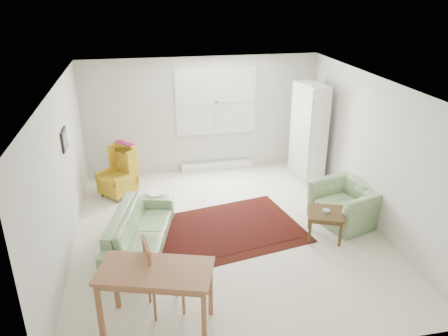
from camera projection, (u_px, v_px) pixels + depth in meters
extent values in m
cube|color=silver|center=(227.00, 232.00, 7.37)|extent=(5.00, 5.50, 0.01)
cube|color=white|center=(228.00, 85.00, 6.39)|extent=(5.00, 5.50, 0.01)
cube|color=beige|center=(202.00, 116.00, 9.36)|extent=(5.00, 0.04, 2.50)
cube|color=beige|center=(282.00, 266.00, 4.40)|extent=(5.00, 0.04, 2.50)
cube|color=beige|center=(62.00, 176.00, 6.44)|extent=(0.04, 5.50, 2.50)
cube|color=beige|center=(373.00, 153.00, 7.33)|extent=(0.04, 5.50, 2.50)
cube|color=white|center=(216.00, 101.00, 9.28)|extent=(1.72, 0.06, 1.42)
cube|color=white|center=(216.00, 101.00, 9.28)|extent=(1.60, 0.02, 1.30)
cube|color=silver|center=(217.00, 166.00, 9.80)|extent=(1.60, 0.12, 0.18)
cube|color=black|center=(64.00, 139.00, 6.74)|extent=(0.03, 0.42, 0.32)
cube|color=#9C7248|center=(65.00, 139.00, 6.74)|extent=(0.01, 0.34, 0.24)
imported|color=#7B9D69|center=(140.00, 223.00, 6.85)|extent=(1.23, 2.14, 0.81)
imported|color=#7B9D69|center=(347.00, 200.00, 7.54)|extent=(1.22, 1.30, 0.83)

